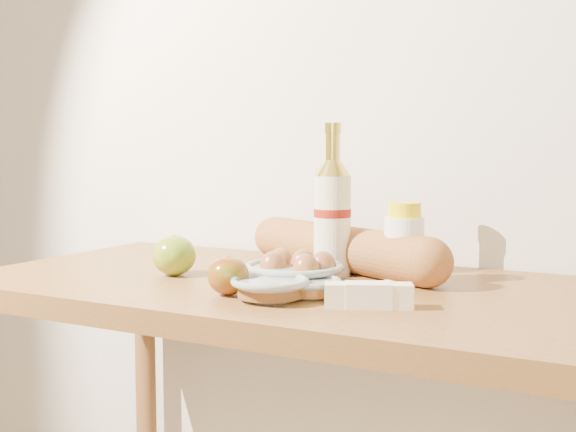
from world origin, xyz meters
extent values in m
cube|color=beige|center=(0.00, 1.51, 1.30)|extent=(3.50, 0.02, 2.60)
cube|color=brown|center=(0.00, 1.18, 0.88)|extent=(1.20, 0.60, 0.04)
cylinder|color=brown|center=(-0.55, 1.43, 0.43)|extent=(0.05, 0.05, 0.86)
cylinder|color=beige|center=(0.03, 1.27, 0.99)|extent=(0.07, 0.07, 0.19)
cylinder|color=maroon|center=(0.03, 1.27, 1.02)|extent=(0.07, 0.07, 0.02)
cone|color=gold|center=(0.03, 1.27, 1.10)|extent=(0.07, 0.07, 0.03)
cylinder|color=gold|center=(0.03, 1.27, 1.14)|extent=(0.03, 0.03, 0.05)
cylinder|color=gold|center=(0.03, 1.27, 1.17)|extent=(0.03, 0.03, 0.02)
cylinder|color=white|center=(0.17, 1.27, 0.96)|extent=(0.07, 0.07, 0.11)
cylinder|color=#F6D6CF|center=(0.17, 1.27, 0.96)|extent=(0.07, 0.07, 0.02)
cylinder|color=yellow|center=(0.17, 1.27, 1.03)|extent=(0.06, 0.06, 0.03)
torus|color=gray|center=(0.02, 1.14, 0.93)|extent=(0.18, 0.18, 0.01)
ellipsoid|color=brown|center=(-0.02, 1.13, 0.93)|extent=(0.05, 0.05, 0.06)
ellipsoid|color=brown|center=(0.05, 1.12, 0.93)|extent=(0.05, 0.05, 0.06)
ellipsoid|color=brown|center=(0.02, 1.17, 0.93)|extent=(0.05, 0.05, 0.06)
ellipsoid|color=brown|center=(-0.02, 1.17, 0.93)|extent=(0.05, 0.05, 0.06)
ellipsoid|color=brown|center=(0.06, 1.17, 0.93)|extent=(0.05, 0.05, 0.06)
cylinder|color=#B06F35|center=(0.02, 1.33, 0.94)|extent=(0.44, 0.26, 0.09)
sphere|color=#B06F35|center=(-0.17, 1.42, 0.94)|extent=(0.12, 0.12, 0.09)
sphere|color=#B06F35|center=(0.22, 1.23, 0.94)|extent=(0.12, 0.12, 0.09)
ellipsoid|color=olive|center=(-0.23, 1.13, 0.94)|extent=(0.09, 0.09, 0.08)
cylinder|color=#493218|center=(-0.23, 1.13, 0.97)|extent=(0.01, 0.01, 0.01)
ellipsoid|color=#98080C|center=(-0.04, 1.02, 0.93)|extent=(0.09, 0.09, 0.06)
cylinder|color=#53341B|center=(-0.04, 1.02, 0.96)|extent=(0.01, 0.01, 0.01)
torus|color=gray|center=(0.04, 1.02, 0.93)|extent=(0.16, 0.16, 0.01)
cylinder|color=brown|center=(0.04, 1.02, 0.92)|extent=(0.13, 0.13, 0.02)
torus|color=gray|center=(0.08, 1.07, 0.92)|extent=(0.13, 0.13, 0.01)
cylinder|color=brown|center=(0.08, 1.07, 0.91)|extent=(0.10, 0.10, 0.02)
cube|color=beige|center=(0.19, 1.04, 0.92)|extent=(0.13, 0.09, 0.04)
cube|color=beige|center=(0.19, 1.04, 0.92)|extent=(0.08, 0.06, 0.04)
camera|label=1|loc=(0.58, 0.05, 1.14)|focal=45.00mm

